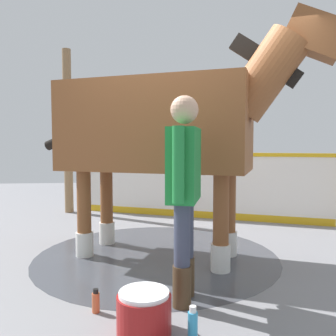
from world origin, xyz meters
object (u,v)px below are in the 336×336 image
horse (167,127)px  bottle_shampoo (193,325)px  wash_bucket (144,312)px  handler (184,184)px  bottle_spray (96,302)px

horse → bottle_shampoo: size_ratio=14.08×
wash_bucket → handler: bearing=144.0°
handler → bottle_shampoo: handler is taller
horse → bottle_shampoo: 2.22m
wash_bucket → bottle_shampoo: wash_bucket is taller
handler → bottle_spray: bearing=27.5°
horse → wash_bucket: size_ratio=8.67×
wash_bucket → bottle_shampoo: size_ratio=1.62×
bottle_shampoo → handler: bearing=177.8°
horse → handler: bearing=-64.6°
bottle_spray → handler: bearing=101.1°
handler → bottle_shampoo: size_ratio=7.25×
bottle_spray → bottle_shampoo: bearing=56.5°
bottle_shampoo → bottle_spray: bearing=-123.5°
wash_bucket → bottle_spray: wash_bucket is taller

